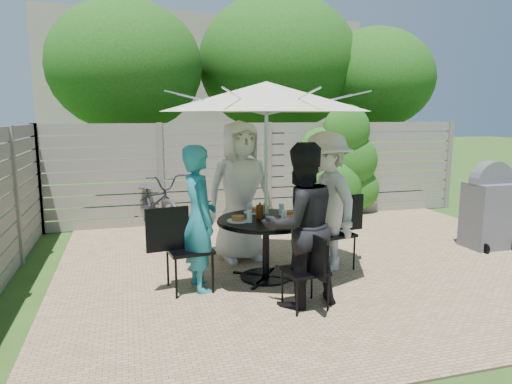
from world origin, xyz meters
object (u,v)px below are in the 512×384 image
object	(u,v)px
plate_back	(254,211)
plate_left	(238,219)
chair_front	(305,286)
plate_front	(279,223)
syrup_jug	(260,212)
bicycle	(155,202)
umbrella	(266,97)
person_front	(300,226)
person_back	(240,192)
chair_right	(333,247)
chair_back	(237,239)
chair_left	(188,266)
glass_left	(249,217)
glass_back	(249,209)
patio_table	(266,237)
plate_extra	(291,220)
bbq_grill	(489,209)
plate_right	(293,214)
glass_right	(281,209)
person_right	(326,202)
coffee_cup	(266,210)
glass_front	(284,216)
person_left	(199,219)

from	to	relation	value
plate_back	plate_left	size ratio (longest dim) A/B	1.00
chair_front	plate_front	size ratio (longest dim) A/B	3.22
syrup_jug	bicycle	xyz separation A→B (m)	(-1.09, 2.64, -0.31)
umbrella	person_front	world-z (taller)	umbrella
person_back	chair_right	distance (m)	1.44
chair_back	chair_right	size ratio (longest dim) A/B	0.92
chair_left	chair_front	distance (m)	1.37
umbrella	plate_front	world-z (taller)	umbrella
glass_left	syrup_jug	world-z (taller)	syrup_jug
plate_front	glass_back	size ratio (longest dim) A/B	1.86
patio_table	glass_back	world-z (taller)	glass_back
plate_back	plate_extra	world-z (taller)	same
chair_front	bbq_grill	xyz separation A→B (m)	(3.44, 1.30, 0.35)
plate_right	bicycle	xyz separation A→B (m)	(-1.51, 2.63, -0.26)
plate_front	plate_extra	xyz separation A→B (m)	(0.17, 0.08, 0.00)
glass_back	plate_left	bearing A→B (deg)	-126.64
glass_right	syrup_jug	bearing A→B (deg)	-162.40
person_right	glass_back	distance (m)	0.97
person_front	chair_right	world-z (taller)	person_front
patio_table	plate_back	bearing A→B (deg)	97.86
chair_back	plate_back	xyz separation A→B (m)	(0.08, -0.60, 0.52)
chair_back	coffee_cup	xyz separation A→B (m)	(0.20, -0.72, 0.55)
plate_right	bicycle	size ratio (longest dim) A/B	0.13
glass_right	glass_back	bearing A→B (deg)	164.86
umbrella	glass_right	distance (m)	1.39
plate_right	bicycle	bearing A→B (deg)	119.88
glass_left	syrup_jug	distance (m)	0.25
syrup_jug	coffee_cup	size ratio (longest dim) A/B	1.33
glass_front	glass_left	bearing A→B (deg)	164.86
chair_front	plate_right	size ratio (longest dim) A/B	3.22
chair_right	plate_back	world-z (taller)	chair_right
patio_table	coffee_cup	bearing A→B (deg)	73.41
plate_back	plate_front	bearing A→B (deg)	-82.14
plate_left	glass_left	bearing A→B (deg)	-38.40
chair_back	chair_front	world-z (taller)	chair_back
patio_table	person_left	xyz separation A→B (m)	(-0.82, -0.11, 0.30)
plate_front	glass_front	xyz separation A→B (m)	(0.09, 0.11, 0.05)
umbrella	coffee_cup	xyz separation A→B (m)	(0.07, 0.23, -1.37)
glass_front	glass_right	distance (m)	0.40
glass_back	plate_right	bearing A→B (deg)	-21.33
chair_right	glass_left	distance (m)	1.34
plate_back	bbq_grill	xyz separation A→B (m)	(3.62, -0.01, -0.18)
person_left	plate_right	distance (m)	1.19
chair_front	bicycle	size ratio (longest dim) A/B	0.42
chair_back	bicycle	world-z (taller)	bicycle
person_back	person_front	size ratio (longest dim) A/B	1.12
glass_front	chair_front	bearing A→B (deg)	-90.66
person_right	patio_table	bearing A→B (deg)	-90.00
plate_back	plate_extra	xyz separation A→B (m)	(0.27, -0.63, 0.00)
plate_left	coffee_cup	distance (m)	0.51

